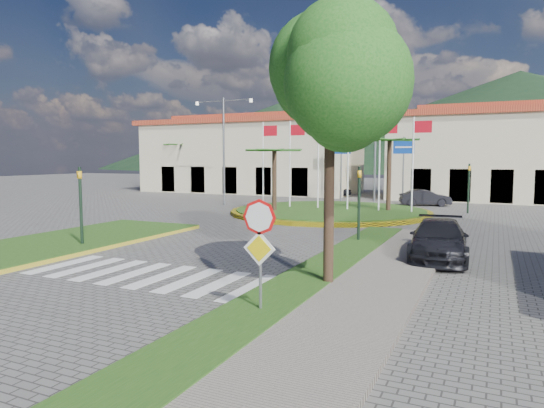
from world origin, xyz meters
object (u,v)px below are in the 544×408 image
at_px(stop_sign, 260,238).
at_px(white_van, 297,188).
at_px(car_dark_b, 425,198).
at_px(roundabout_island, 330,211).
at_px(deciduous_tree, 330,97).
at_px(car_dark_a, 332,190).
at_px(car_side_right, 439,240).

bearing_deg(stop_sign, white_van, 110.68).
bearing_deg(car_dark_b, roundabout_island, 128.81).
height_order(roundabout_island, stop_sign, roundabout_island).
xyz_separation_m(roundabout_island, car_dark_b, (4.82, 8.02, 0.43)).
distance_m(stop_sign, deciduous_tree, 4.59).
relative_size(stop_sign, car_dark_a, 0.72).
relative_size(roundabout_island, car_dark_a, 3.45).
relative_size(roundabout_island, white_van, 2.57).
height_order(deciduous_tree, car_dark_a, deciduous_tree).
distance_m(white_van, car_dark_a, 3.45).
height_order(roundabout_island, white_van, roundabout_island).
bearing_deg(car_side_right, stop_sign, -114.49).
bearing_deg(car_side_right, car_dark_a, 110.57).
height_order(stop_sign, white_van, stop_sign).
distance_m(deciduous_tree, car_dark_a, 32.72).
height_order(roundabout_island, car_dark_a, roundabout_island).
distance_m(roundabout_island, car_dark_b, 9.37).
distance_m(white_van, car_side_right, 29.76).
bearing_deg(roundabout_island, stop_sign, -76.27).
relative_size(car_dark_a, car_dark_b, 1.00).
relative_size(white_van, car_dark_a, 1.34).
distance_m(stop_sign, car_dark_b, 28.08).
bearing_deg(car_side_right, roundabout_island, 118.79).
xyz_separation_m(white_van, car_dark_b, (12.61, -5.54, -0.08)).
bearing_deg(car_dark_a, car_side_right, -151.24).
height_order(roundabout_island, car_dark_b, roundabout_island).
relative_size(stop_sign, white_van, 0.54).
xyz_separation_m(stop_sign, car_side_right, (2.95, 8.26, -1.11)).
distance_m(roundabout_island, car_dark_a, 14.54).
height_order(stop_sign, deciduous_tree, deciduous_tree).
relative_size(stop_sign, car_side_right, 0.56).
bearing_deg(car_dark_b, deciduous_tree, 161.37).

